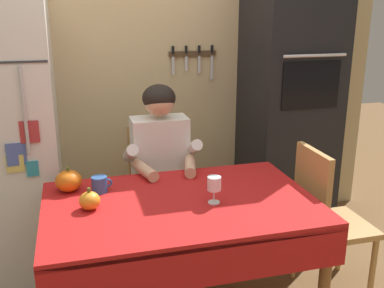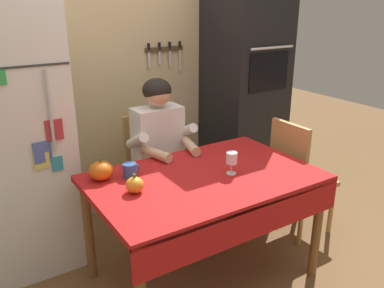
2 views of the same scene
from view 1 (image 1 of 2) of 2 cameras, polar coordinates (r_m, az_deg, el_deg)
name	(u,v)px [view 1 (image 1 of 2)]	position (r m, az deg, el deg)	size (l,w,h in m)	color
back_wall_assembly	(146,64)	(3.41, -5.79, 10.09)	(3.70, 0.13, 2.60)	#D1B784
refrigerator	(2,140)	(3.09, -22.89, 0.51)	(0.68, 0.71, 1.80)	white
wall_oven	(289,99)	(3.43, 12.14, 5.63)	(0.60, 0.64, 2.10)	black
dining_table	(182,217)	(2.37, -1.30, -9.28)	(1.40, 0.90, 0.74)	brown
chair_behind_person	(157,186)	(3.14, -4.41, -5.38)	(0.40, 0.40, 0.93)	tan
seated_person	(162,165)	(2.89, -3.80, -2.62)	(0.47, 0.55, 1.25)	#38384C
chair_right_side	(325,215)	(2.84, 16.44, -8.67)	(0.40, 0.40, 0.93)	tan
coffee_mug	(100,184)	(2.50, -11.59, -5.02)	(0.11, 0.08, 0.09)	#2D569E
wine_glass	(214,185)	(2.30, 2.83, -5.17)	(0.07, 0.07, 0.14)	white
pumpkin_large	(90,201)	(2.30, -12.83, -7.00)	(0.10, 0.10, 0.11)	orange
pumpkin_medium	(69,181)	(2.55, -15.34, -4.52)	(0.14, 0.14, 0.14)	orange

